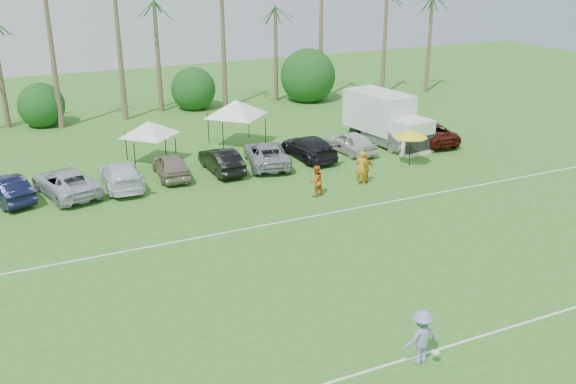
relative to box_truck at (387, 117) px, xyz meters
name	(u,v)px	position (x,y,z in m)	size (l,w,h in m)	color
field_lines	(281,289)	(-14.97, -15.37, -1.82)	(80.00, 12.10, 0.01)	white
palm_tree_4	(60,24)	(-18.97, 14.63, 5.66)	(2.40, 2.40, 8.90)	brown
palm_tree_5	(114,9)	(-14.97, 14.63, 6.53)	(2.40, 2.40, 9.90)	brown
palm_tree_8	(273,14)	(-1.97, 14.63, 5.66)	(2.40, 2.40, 8.90)	brown
palm_tree_9	(326,1)	(3.03, 14.63, 6.53)	(2.40, 2.40, 9.90)	brown
bush_tree_1	(40,101)	(-20.97, 15.63, -0.02)	(4.00, 4.00, 4.00)	brown
bush_tree_2	(192,87)	(-8.97, 15.63, -0.02)	(4.00, 4.00, 4.00)	brown
bush_tree_3	(300,77)	(1.03, 15.63, -0.02)	(4.00, 4.00, 4.00)	brown
sideline_player_a	(361,168)	(-5.84, -6.38, -0.82)	(0.73, 0.48, 2.01)	orange
sideline_player_b	(316,181)	(-9.02, -6.92, -0.95)	(0.85, 0.66, 1.74)	#D45C17
sideline_player_c	(366,169)	(-5.50, -6.28, -0.96)	(1.02, 0.42, 1.73)	orange
box_truck	(387,117)	(0.00, 0.00, 0.00)	(3.51, 6.92, 3.41)	silver
canopy_tent_left	(148,121)	(-15.75, 2.51, 0.90)	(3.92, 3.92, 3.17)	black
canopy_tent_right	(236,100)	(-9.57, 3.71, 1.37)	(4.60, 4.60, 3.73)	black
market_umbrella	(411,133)	(-1.37, -4.77, 0.25)	(2.08, 2.08, 2.31)	black
frisbee_player	(421,337)	(-12.85, -21.67, -0.87)	(1.24, 0.83, 1.91)	#8187B7
parked_car_1	(6,189)	(-24.29, -0.66, -1.10)	(1.53, 4.37, 1.44)	black
parked_car_2	(66,182)	(-21.30, -0.95, -1.10)	(2.39, 5.19, 1.44)	#B7BDC7
parked_car_3	(121,175)	(-18.30, -0.96, -1.10)	(2.02, 4.97, 1.44)	white
parked_car_4	(171,165)	(-15.31, -0.57, -1.10)	(1.70, 4.23, 1.44)	gray
parked_car_5	(221,160)	(-12.32, -0.93, -1.10)	(1.53, 4.37, 1.44)	black
parked_car_6	(267,154)	(-9.32, -0.88, -1.10)	(2.39, 5.19, 1.44)	gray
parked_car_7	(309,147)	(-6.33, -0.74, -1.10)	(2.02, 4.97, 1.44)	black
parked_car_8	(350,142)	(-3.33, -0.88, -1.10)	(1.70, 4.23, 1.44)	silver
parked_car_9	(388,136)	(-0.34, -0.74, -1.10)	(1.53, 4.37, 1.44)	slate
parked_car_10	(427,133)	(2.66, -1.10, -1.10)	(2.39, 5.19, 1.44)	#41110A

